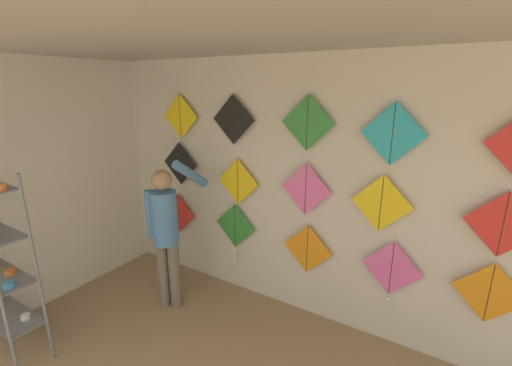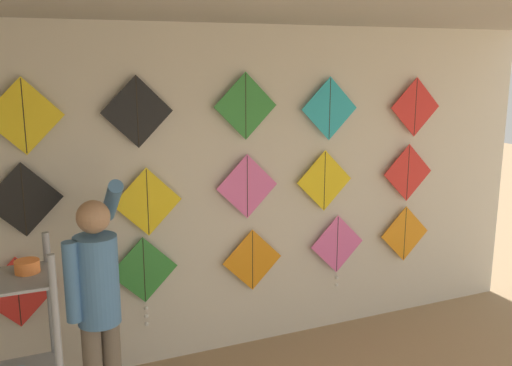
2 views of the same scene
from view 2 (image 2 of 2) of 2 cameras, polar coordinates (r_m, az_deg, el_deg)
back_panel at (r=4.88m, az=-1.78°, el=-0.96°), size 5.97×0.06×2.80m
shopkeeper at (r=3.99m, az=-15.52°, el=-10.82°), size 0.43×0.66×1.75m
kite_0 at (r=4.65m, az=-22.68°, el=-10.03°), size 0.55×0.01×0.55m
kite_1 at (r=4.74m, az=-11.11°, el=-8.99°), size 0.55×0.04×0.76m
kite_2 at (r=5.01m, az=-0.36°, el=-7.70°), size 0.55×0.01×0.55m
kite_3 at (r=5.38m, az=8.12°, el=-6.32°), size 0.55×0.04×0.69m
kite_4 at (r=5.80m, az=14.65°, el=-4.93°), size 0.55×0.01×0.55m
kite_5 at (r=4.44m, az=-22.23°, el=-1.56°), size 0.55×0.01×0.55m
kite_6 at (r=4.57m, az=-10.80°, el=-1.88°), size 0.55×0.01×0.55m
kite_7 at (r=4.80m, az=-0.89°, el=-0.35°), size 0.55×0.01×0.55m
kite_8 at (r=5.14m, az=6.86°, el=0.22°), size 0.55×0.01×0.55m
kite_9 at (r=5.65m, az=14.95°, el=0.99°), size 0.55×0.01×0.55m
kite_10 at (r=4.35m, az=-22.21°, el=6.20°), size 0.55×0.01×0.55m
kite_11 at (r=4.44m, az=-11.79°, el=6.98°), size 0.55×0.01×0.55m
kite_12 at (r=4.70m, az=-1.04°, el=7.69°), size 0.55×0.01×0.55m
kite_13 at (r=5.06m, az=7.38°, el=7.38°), size 0.55×0.01×0.55m
kite_14 at (r=5.59m, az=15.66°, el=7.32°), size 0.55×0.01×0.55m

